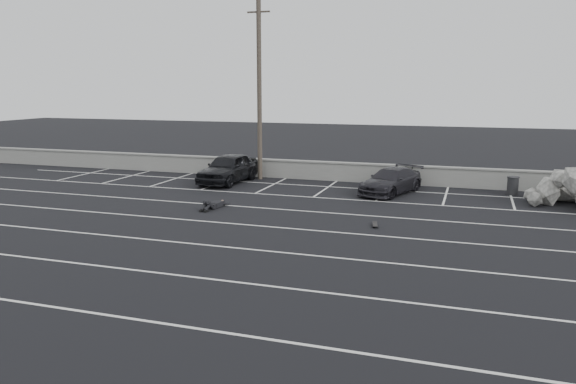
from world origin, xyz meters
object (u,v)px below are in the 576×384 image
(car_right, at_px, (391,181))
(trash_bin, at_px, (513,186))
(utility_pole, at_px, (259,91))
(person, at_px, (217,202))
(car_left, at_px, (228,168))
(skateboard, at_px, (375,225))

(car_right, distance_m, trash_bin, 5.91)
(utility_pole, distance_m, person, 9.04)
(trash_bin, bearing_deg, car_left, -175.39)
(car_left, height_order, car_right, car_left)
(car_left, distance_m, trash_bin, 14.68)
(car_left, relative_size, skateboard, 6.74)
(person, distance_m, skateboard, 7.31)
(car_right, bearing_deg, car_left, -162.45)
(utility_pole, xyz_separation_m, trash_bin, (13.42, -0.51, -4.52))
(car_right, bearing_deg, utility_pole, -174.99)
(car_left, bearing_deg, utility_pole, 57.18)
(trash_bin, height_order, skateboard, trash_bin)
(car_right, xyz_separation_m, trash_bin, (5.71, 1.51, -0.17))
(car_left, xyz_separation_m, skateboard, (9.34, -7.19, -0.74))
(trash_bin, bearing_deg, person, -150.30)
(car_right, xyz_separation_m, utility_pole, (-7.71, 2.02, 4.36))
(car_left, height_order, trash_bin, car_left)
(person, bearing_deg, car_right, 44.61)
(car_left, xyz_separation_m, car_right, (8.93, -0.33, -0.18))
(skateboard, bearing_deg, car_right, 81.79)
(utility_pole, relative_size, skateboard, 14.09)
(car_right, relative_size, skateboard, 6.17)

